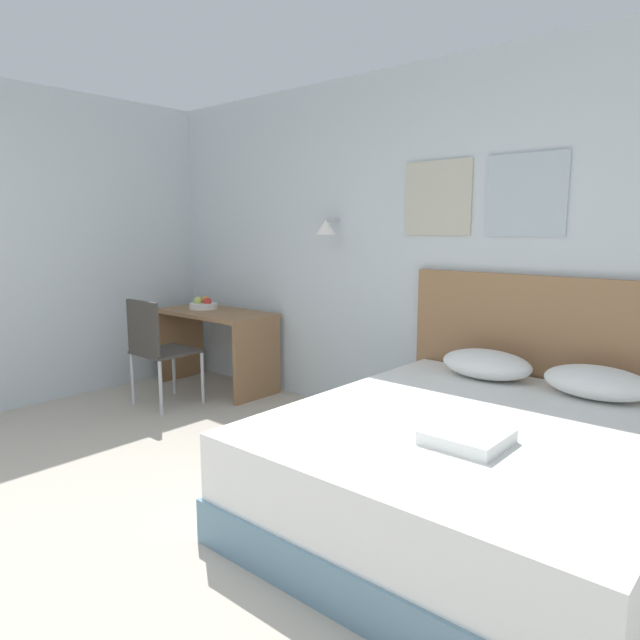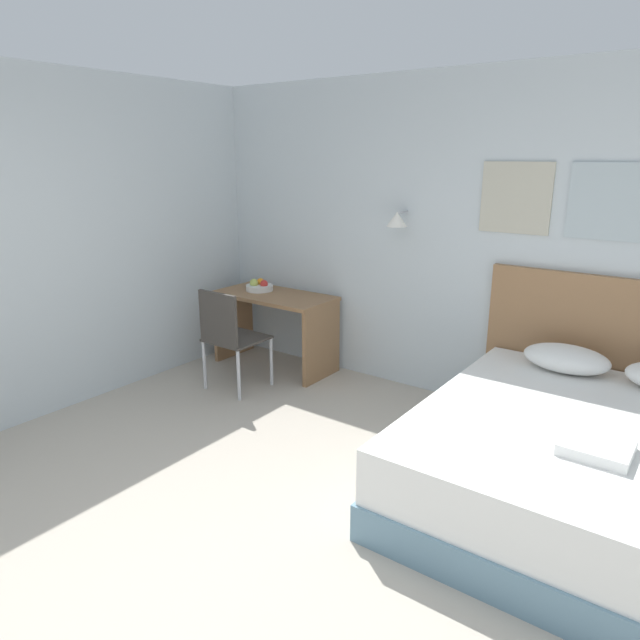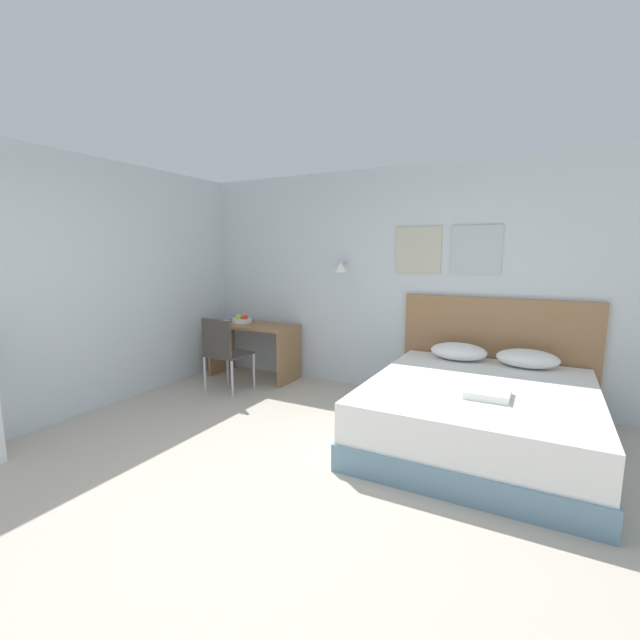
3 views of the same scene
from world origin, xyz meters
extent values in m
plane|color=#B2A899|center=(0.00, 0.00, 0.00)|extent=(24.00, 24.00, 0.00)
cube|color=silver|center=(0.00, 2.92, 1.32)|extent=(5.84, 0.06, 2.65)
cube|color=#B7B29E|center=(0.35, 2.88, 1.70)|extent=(0.52, 0.02, 0.52)
cube|color=#A8B7BC|center=(0.98, 2.88, 1.70)|extent=(0.52, 0.02, 0.52)
cylinder|color=#B2B2B7|center=(-0.55, 2.81, 1.55)|extent=(0.02, 0.16, 0.02)
cone|color=white|center=(-0.55, 2.72, 1.50)|extent=(0.17, 0.17, 0.12)
cube|color=#66899E|center=(1.23, 1.79, 0.11)|extent=(1.85, 2.06, 0.22)
cube|color=white|center=(1.23, 1.79, 0.38)|extent=(1.81, 2.02, 0.33)
cube|color=#8E6642|center=(1.23, 2.86, 0.60)|extent=(1.97, 0.06, 1.20)
ellipsoid|color=white|center=(0.90, 2.59, 0.64)|extent=(0.58, 0.37, 0.18)
ellipsoid|color=white|center=(1.56, 2.59, 0.64)|extent=(0.58, 0.37, 0.18)
cube|color=white|center=(1.32, 1.48, 0.58)|extent=(0.33, 0.32, 0.06)
cube|color=#8E6642|center=(-1.75, 2.55, 0.71)|extent=(1.16, 0.57, 0.03)
cube|color=#8E6642|center=(-2.31, 2.55, 0.35)|extent=(0.04, 0.53, 0.69)
cube|color=#8E6642|center=(-1.19, 2.55, 0.35)|extent=(0.04, 0.53, 0.69)
cube|color=#3D3833|center=(-1.68, 1.95, 0.45)|extent=(0.46, 0.46, 0.02)
cube|color=#3D3833|center=(-1.68, 1.74, 0.69)|extent=(0.42, 0.03, 0.45)
cylinder|color=#B7B7BC|center=(-1.89, 2.16, 0.22)|extent=(0.03, 0.03, 0.44)
cylinder|color=#B7B7BC|center=(-1.47, 2.16, 0.22)|extent=(0.03, 0.03, 0.44)
cylinder|color=#B7B7BC|center=(-1.89, 1.74, 0.22)|extent=(0.03, 0.03, 0.44)
cylinder|color=#B7B7BC|center=(-1.47, 1.74, 0.22)|extent=(0.03, 0.03, 0.44)
cylinder|color=silver|center=(-1.96, 2.58, 0.76)|extent=(0.26, 0.26, 0.05)
sphere|color=red|center=(-1.91, 2.58, 0.80)|extent=(0.08, 0.08, 0.08)
sphere|color=orange|center=(-1.99, 2.62, 0.80)|extent=(0.08, 0.08, 0.08)
sphere|color=#B2C156|center=(-2.00, 2.54, 0.80)|extent=(0.08, 0.08, 0.08)
camera|label=1|loc=(2.41, -0.77, 1.50)|focal=32.00mm
camera|label=2|loc=(1.73, -1.45, 2.01)|focal=32.00mm
camera|label=3|loc=(1.67, -2.00, 1.67)|focal=24.00mm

